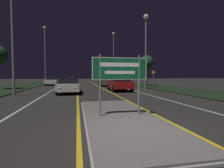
{
  "coord_description": "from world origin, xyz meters",
  "views": [
    {
      "loc": [
        -1.57,
        -4.59,
        1.6
      ],
      "look_at": [
        0.0,
        3.26,
        1.21
      ],
      "focal_mm": 28.0,
      "sensor_mm": 36.0,
      "label": 1
    }
  ],
  "objects_px": {
    "car_receding_1": "(106,81)",
    "car_receding_0": "(120,83)",
    "streetlight_left_near": "(12,7)",
    "car_approaching_0": "(69,85)",
    "streetlight_right_far": "(114,49)",
    "highway_sign": "(120,72)",
    "warning_sign": "(153,76)",
    "streetlight_right_near": "(146,36)",
    "car_approaching_2": "(71,79)",
    "car_approaching_1": "(52,81)",
    "streetlight_left_far": "(45,49)"
  },
  "relations": [
    {
      "from": "car_receding_0",
      "to": "car_approaching_2",
      "type": "relative_size",
      "value": 0.99
    },
    {
      "from": "car_receding_0",
      "to": "car_approaching_1",
      "type": "relative_size",
      "value": 0.94
    },
    {
      "from": "streetlight_right_near",
      "to": "warning_sign",
      "type": "bearing_deg",
      "value": 57.12
    },
    {
      "from": "streetlight_left_near",
      "to": "streetlight_right_near",
      "type": "height_order",
      "value": "streetlight_left_near"
    },
    {
      "from": "streetlight_left_near",
      "to": "car_approaching_0",
      "type": "distance_m",
      "value": 7.46
    },
    {
      "from": "streetlight_left_near",
      "to": "warning_sign",
      "type": "xyz_separation_m",
      "value": [
        15.98,
        9.55,
        -5.31
      ]
    },
    {
      "from": "car_receding_0",
      "to": "streetlight_right_far",
      "type": "bearing_deg",
      "value": 79.76
    },
    {
      "from": "car_receding_1",
      "to": "highway_sign",
      "type": "bearing_deg",
      "value": -97.83
    },
    {
      "from": "car_receding_0",
      "to": "warning_sign",
      "type": "relative_size",
      "value": 1.82
    },
    {
      "from": "streetlight_left_far",
      "to": "car_receding_1",
      "type": "height_order",
      "value": "streetlight_left_far"
    },
    {
      "from": "car_approaching_2",
      "to": "highway_sign",
      "type": "bearing_deg",
      "value": -85.14
    },
    {
      "from": "streetlight_right_far",
      "to": "car_approaching_0",
      "type": "height_order",
      "value": "streetlight_right_far"
    },
    {
      "from": "car_approaching_2",
      "to": "streetlight_left_near",
      "type": "bearing_deg",
      "value": -97.94
    },
    {
      "from": "car_receding_0",
      "to": "car_approaching_1",
      "type": "distance_m",
      "value": 15.03
    },
    {
      "from": "car_receding_0",
      "to": "streetlight_left_near",
      "type": "bearing_deg",
      "value": -164.0
    },
    {
      "from": "streetlight_left_near",
      "to": "car_approaching_1",
      "type": "height_order",
      "value": "streetlight_left_near"
    },
    {
      "from": "streetlight_right_far",
      "to": "car_approaching_2",
      "type": "xyz_separation_m",
      "value": [
        -9.52,
        0.83,
        -6.9
      ]
    },
    {
      "from": "car_receding_0",
      "to": "car_receding_1",
      "type": "xyz_separation_m",
      "value": [
        -0.04,
        8.38,
        -0.05
      ]
    },
    {
      "from": "streetlight_right_near",
      "to": "highway_sign",
      "type": "bearing_deg",
      "value": -115.99
    },
    {
      "from": "streetlight_left_far",
      "to": "streetlight_right_near",
      "type": "relative_size",
      "value": 1.11
    },
    {
      "from": "highway_sign",
      "to": "car_approaching_0",
      "type": "distance_m",
      "value": 10.22
    },
    {
      "from": "car_receding_1",
      "to": "car_receding_0",
      "type": "bearing_deg",
      "value": -89.73
    },
    {
      "from": "streetlight_right_far",
      "to": "car_approaching_1",
      "type": "height_order",
      "value": "streetlight_right_far"
    },
    {
      "from": "car_approaching_1",
      "to": "streetlight_left_far",
      "type": "bearing_deg",
      "value": 172.95
    },
    {
      "from": "car_receding_1",
      "to": "car_approaching_2",
      "type": "relative_size",
      "value": 1.04
    },
    {
      "from": "car_receding_0",
      "to": "car_receding_1",
      "type": "bearing_deg",
      "value": 90.27
    },
    {
      "from": "streetlight_left_near",
      "to": "car_approaching_1",
      "type": "bearing_deg",
      "value": 86.9
    },
    {
      "from": "car_approaching_0",
      "to": "warning_sign",
      "type": "xyz_separation_m",
      "value": [
        11.9,
        8.05,
        0.76
      ]
    },
    {
      "from": "warning_sign",
      "to": "streetlight_right_near",
      "type": "bearing_deg",
      "value": -122.88
    },
    {
      "from": "streetlight_left_far",
      "to": "car_approaching_2",
      "type": "distance_m",
      "value": 11.85
    },
    {
      "from": "car_receding_0",
      "to": "car_approaching_2",
      "type": "xyz_separation_m",
      "value": [
        -5.57,
        22.68,
        -0.06
      ]
    },
    {
      "from": "streetlight_right_near",
      "to": "car_approaching_0",
      "type": "height_order",
      "value": "streetlight_right_near"
    },
    {
      "from": "highway_sign",
      "to": "streetlight_right_near",
      "type": "xyz_separation_m",
      "value": [
        6.2,
        12.73,
        4.36
      ]
    },
    {
      "from": "car_approaching_0",
      "to": "car_receding_1",
      "type": "bearing_deg",
      "value": 62.29
    },
    {
      "from": "car_approaching_0",
      "to": "car_approaching_1",
      "type": "height_order",
      "value": "car_approaching_1"
    },
    {
      "from": "streetlight_left_far",
      "to": "streetlight_right_near",
      "type": "height_order",
      "value": "streetlight_left_far"
    },
    {
      "from": "streetlight_left_near",
      "to": "streetlight_right_far",
      "type": "bearing_deg",
      "value": 61.92
    },
    {
      "from": "car_receding_0",
      "to": "car_approaching_2",
      "type": "distance_m",
      "value": 23.35
    },
    {
      "from": "car_receding_1",
      "to": "car_approaching_0",
      "type": "distance_m",
      "value": 10.72
    },
    {
      "from": "streetlight_left_near",
      "to": "car_approaching_2",
      "type": "height_order",
      "value": "streetlight_left_near"
    },
    {
      "from": "highway_sign",
      "to": "car_receding_0",
      "type": "distance_m",
      "value": 11.38
    },
    {
      "from": "car_receding_0",
      "to": "highway_sign",
      "type": "bearing_deg",
      "value": -103.8
    },
    {
      "from": "streetlight_left_near",
      "to": "car_approaching_1",
      "type": "distance_m",
      "value": 16.33
    },
    {
      "from": "highway_sign",
      "to": "car_approaching_2",
      "type": "relative_size",
      "value": 0.54
    },
    {
      "from": "streetlight_right_near",
      "to": "streetlight_right_far",
      "type": "xyz_separation_m",
      "value": [
        0.45,
        20.13,
        1.56
      ]
    },
    {
      "from": "highway_sign",
      "to": "car_approaching_2",
      "type": "distance_m",
      "value": 33.83
    },
    {
      "from": "car_approaching_2",
      "to": "car_receding_1",
      "type": "bearing_deg",
      "value": -68.85
    },
    {
      "from": "car_approaching_1",
      "to": "car_approaching_0",
      "type": "bearing_deg",
      "value": -76.6
    },
    {
      "from": "streetlight_right_near",
      "to": "car_receding_1",
      "type": "relative_size",
      "value": 1.96
    },
    {
      "from": "streetlight_right_far",
      "to": "car_receding_1",
      "type": "distance_m",
      "value": 15.64
    }
  ]
}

